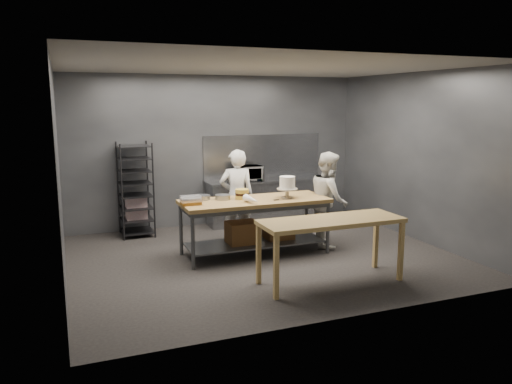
% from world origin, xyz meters
% --- Properties ---
extents(ground, '(6.00, 6.00, 0.00)m').
position_xyz_m(ground, '(0.00, 0.00, 0.00)').
color(ground, black).
rests_on(ground, ground).
extents(back_wall, '(6.00, 0.04, 3.00)m').
position_xyz_m(back_wall, '(0.00, 2.50, 1.50)').
color(back_wall, '#4C4F54').
rests_on(back_wall, ground).
extents(work_table, '(2.40, 0.90, 0.92)m').
position_xyz_m(work_table, '(-0.05, 0.19, 0.57)').
color(work_table, olive).
rests_on(work_table, ground).
extents(near_counter, '(2.00, 0.70, 0.90)m').
position_xyz_m(near_counter, '(0.43, -1.40, 0.81)').
color(near_counter, olive).
rests_on(near_counter, ground).
extents(back_counter, '(2.60, 0.60, 0.90)m').
position_xyz_m(back_counter, '(1.00, 2.18, 0.45)').
color(back_counter, slate).
rests_on(back_counter, ground).
extents(splashback_panel, '(2.60, 0.02, 0.90)m').
position_xyz_m(splashback_panel, '(1.00, 2.48, 1.35)').
color(splashback_panel, slate).
rests_on(splashback_panel, back_counter).
extents(speed_rack, '(0.61, 0.66, 1.75)m').
position_xyz_m(speed_rack, '(-1.71, 2.10, 0.86)').
color(speed_rack, black).
rests_on(speed_rack, ground).
extents(chef_behind, '(0.67, 0.51, 1.66)m').
position_xyz_m(chef_behind, '(-0.11, 0.99, 0.83)').
color(chef_behind, white).
rests_on(chef_behind, ground).
extents(chef_right, '(0.86, 0.97, 1.64)m').
position_xyz_m(chef_right, '(1.32, 0.24, 0.82)').
color(chef_right, white).
rests_on(chef_right, ground).
extents(microwave, '(0.54, 0.37, 0.30)m').
position_xyz_m(microwave, '(0.56, 2.18, 1.05)').
color(microwave, black).
rests_on(microwave, back_counter).
extents(frosted_cake_stand, '(0.34, 0.34, 0.36)m').
position_xyz_m(frosted_cake_stand, '(0.46, 0.11, 1.15)').
color(frosted_cake_stand, '#B7AB92').
rests_on(frosted_cake_stand, work_table).
extents(layer_cake, '(0.22, 0.22, 0.16)m').
position_xyz_m(layer_cake, '(-0.26, 0.31, 1.00)').
color(layer_cake, gold).
rests_on(layer_cake, work_table).
extents(cake_pans, '(0.81, 0.40, 0.07)m').
position_xyz_m(cake_pans, '(-0.88, 0.39, 0.96)').
color(cake_pans, gray).
rests_on(cake_pans, work_table).
extents(piping_bag, '(0.18, 0.39, 0.12)m').
position_xyz_m(piping_bag, '(-0.24, -0.11, 0.98)').
color(piping_bag, white).
rests_on(piping_bag, work_table).
extents(offset_spatula, '(0.36, 0.02, 0.02)m').
position_xyz_m(offset_spatula, '(0.30, -0.02, 0.93)').
color(offset_spatula, slate).
rests_on(offset_spatula, work_table).
extents(pastry_clamshells, '(0.35, 0.36, 0.11)m').
position_xyz_m(pastry_clamshells, '(-1.13, 0.22, 0.98)').
color(pastry_clamshells, '#A66921').
rests_on(pastry_clamshells, work_table).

